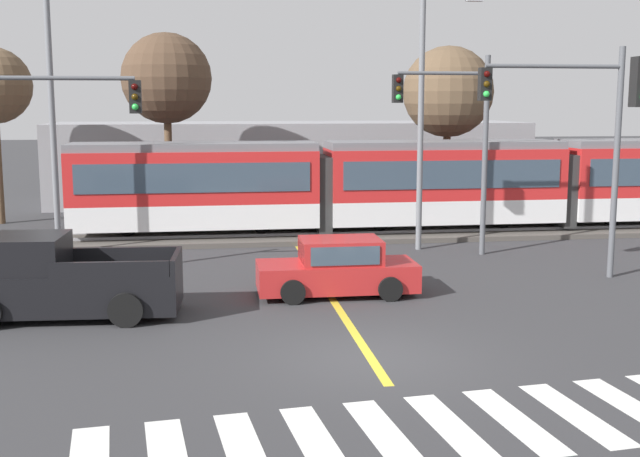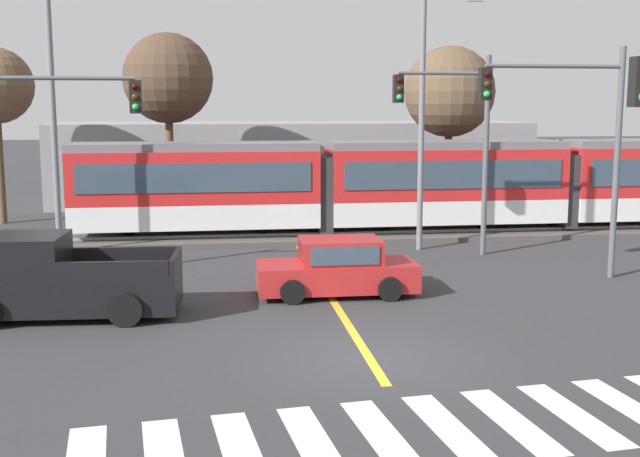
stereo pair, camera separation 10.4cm
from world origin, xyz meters
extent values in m
plane|color=#333335|center=(0.00, 0.00, 0.00)|extent=(200.00, 200.00, 0.00)
cube|color=#4C4742|center=(0.00, 14.71, 0.09)|extent=(120.00, 4.00, 0.18)
cube|color=#939399|center=(0.00, 13.99, 0.23)|extent=(120.00, 0.08, 0.10)
cube|color=#939399|center=(0.00, 15.43, 0.23)|extent=(120.00, 0.08, 0.10)
cube|color=silver|center=(-3.62, 14.71, 0.98)|extent=(9.00, 2.60, 0.90)
cube|color=red|center=(-3.62, 14.71, 2.38)|extent=(9.00, 2.60, 1.90)
cube|color=#384756|center=(-3.62, 13.39, 2.43)|extent=(8.28, 0.04, 1.04)
cube|color=slate|center=(-3.62, 14.71, 3.47)|extent=(9.00, 2.39, 0.28)
cylinder|color=black|center=(-1.14, 14.71, 0.53)|extent=(0.70, 0.20, 0.70)
cylinder|color=black|center=(-6.09, 14.71, 0.53)|extent=(0.70, 0.20, 0.70)
cube|color=silver|center=(5.88, 14.71, 0.98)|extent=(9.00, 2.60, 0.90)
cube|color=red|center=(5.88, 14.71, 2.38)|extent=(9.00, 2.60, 1.90)
cube|color=#384756|center=(5.88, 13.39, 2.43)|extent=(8.28, 0.04, 1.04)
cube|color=slate|center=(5.88, 14.71, 3.47)|extent=(9.00, 2.39, 0.28)
cylinder|color=black|center=(8.36, 14.71, 0.53)|extent=(0.70, 0.20, 0.70)
cylinder|color=black|center=(3.41, 14.71, 0.53)|extent=(0.70, 0.20, 0.70)
cylinder|color=black|center=(12.91, 14.71, 0.53)|extent=(0.70, 0.20, 0.70)
cube|color=#2D2D2D|center=(1.13, 14.71, 1.68)|extent=(0.50, 2.34, 2.80)
cube|color=#2D2D2D|center=(10.63, 14.71, 1.68)|extent=(0.50, 2.34, 2.80)
cube|color=silver|center=(-3.83, -4.07, 0.00)|extent=(0.86, 2.84, 0.01)
cube|color=silver|center=(-2.73, -3.95, 0.00)|extent=(0.86, 2.84, 0.01)
cube|color=silver|center=(-1.64, -3.83, 0.00)|extent=(0.86, 2.84, 0.01)
cube|color=silver|center=(-0.55, -3.71, 0.00)|extent=(0.86, 2.84, 0.01)
cube|color=silver|center=(0.55, -3.59, 0.00)|extent=(0.86, 2.84, 0.01)
cube|color=silver|center=(1.64, -3.47, 0.00)|extent=(0.86, 2.84, 0.01)
cube|color=silver|center=(2.73, -3.35, 0.00)|extent=(0.86, 2.84, 0.01)
cube|color=silver|center=(3.83, -3.23, 0.00)|extent=(0.86, 2.84, 0.01)
cube|color=gold|center=(0.00, 5.53, 0.00)|extent=(0.20, 14.36, 0.01)
cube|color=#B22323|center=(0.19, 5.36, 0.52)|extent=(4.21, 1.72, 0.72)
cube|color=#B22323|center=(0.29, 5.36, 1.20)|extent=(2.11, 1.53, 0.64)
cube|color=#384756|center=(-0.71, 5.36, 1.20)|extent=(0.11, 1.43, 0.52)
cube|color=#384756|center=(0.28, 4.58, 1.20)|extent=(1.79, 0.05, 0.48)
cylinder|color=black|center=(-1.08, 4.52, 0.32)|extent=(0.64, 0.22, 0.64)
cylinder|color=black|center=(-1.07, 6.22, 0.32)|extent=(0.64, 0.22, 0.64)
cylinder|color=black|center=(1.44, 4.51, 0.32)|extent=(0.64, 0.22, 0.64)
cylinder|color=black|center=(1.45, 6.21, 0.32)|extent=(0.64, 0.22, 0.64)
cube|color=black|center=(-6.58, 4.09, 0.66)|extent=(5.50, 2.26, 0.96)
cube|color=black|center=(-7.38, 4.13, 1.56)|extent=(1.80, 1.93, 0.84)
cube|color=black|center=(-5.41, 3.10, 1.32)|extent=(2.70, 0.27, 0.36)
cube|color=black|center=(-5.31, 4.94, 1.32)|extent=(2.70, 0.27, 0.36)
cube|color=black|center=(-3.94, 3.94, 1.32)|extent=(0.23, 1.96, 0.36)
cylinder|color=black|center=(-8.08, 5.15, 0.40)|extent=(0.81, 0.32, 0.80)
cylinder|color=black|center=(-5.07, 3.02, 0.40)|extent=(0.81, 0.32, 0.80)
cylinder|color=black|center=(-4.96, 4.98, 0.40)|extent=(0.81, 0.32, 0.80)
cylinder|color=#515459|center=(-7.06, 7.53, 5.72)|extent=(4.00, 0.12, 0.12)
cube|color=black|center=(-5.06, 7.53, 5.22)|extent=(0.32, 0.28, 0.90)
sphere|color=#360605|center=(-5.06, 7.38, 5.49)|extent=(0.18, 0.18, 0.18)
sphere|color=#3A2706|center=(-5.06, 7.38, 5.22)|extent=(0.18, 0.18, 0.18)
sphere|color=green|center=(-5.06, 7.38, 4.95)|extent=(0.18, 0.18, 0.18)
cylinder|color=#515459|center=(8.49, 6.40, 3.32)|extent=(0.18, 0.18, 6.63)
cylinder|color=#515459|center=(6.49, 6.40, 6.07)|extent=(4.00, 0.12, 0.12)
cube|color=black|center=(4.49, 6.40, 5.57)|extent=(0.32, 0.28, 0.90)
sphere|color=#360605|center=(4.49, 6.25, 5.84)|extent=(0.18, 0.18, 0.18)
sphere|color=#3A2706|center=(4.49, 6.25, 5.57)|extent=(0.18, 0.18, 0.18)
sphere|color=green|center=(4.49, 6.25, 5.30)|extent=(0.18, 0.18, 0.18)
cube|color=black|center=(4.64, -1.43, 5.43)|extent=(0.32, 0.28, 0.90)
cylinder|color=#515459|center=(5.98, 10.38, 3.30)|extent=(0.18, 0.18, 6.59)
cylinder|color=#515459|center=(4.48, 10.38, 6.00)|extent=(3.00, 0.12, 0.12)
cube|color=black|center=(2.98, 10.38, 5.50)|extent=(0.32, 0.28, 0.90)
sphere|color=#360605|center=(2.98, 10.23, 5.77)|extent=(0.18, 0.18, 0.18)
sphere|color=#3A2706|center=(2.98, 10.23, 5.50)|extent=(0.18, 0.18, 0.18)
sphere|color=green|center=(2.98, 10.23, 5.23)|extent=(0.18, 0.18, 0.18)
cylinder|color=slate|center=(-8.07, 11.89, 4.39)|extent=(0.20, 0.20, 8.78)
cylinder|color=slate|center=(4.10, 11.58, 4.41)|extent=(0.20, 0.20, 8.83)
cylinder|color=brown|center=(-11.81, 19.95, 2.57)|extent=(0.32, 0.32, 5.13)
cylinder|color=brown|center=(-4.73, 19.23, 2.66)|extent=(0.32, 0.32, 5.31)
sphere|color=#4C3828|center=(-4.73, 19.23, 6.07)|extent=(3.75, 3.75, 3.75)
cylinder|color=brown|center=(7.11, 18.32, 2.38)|extent=(0.32, 0.32, 4.75)
sphere|color=brown|center=(7.11, 18.32, 5.52)|extent=(3.86, 3.86, 3.86)
cube|color=gray|center=(1.17, 26.15, 2.03)|extent=(23.95, 6.00, 4.06)
camera|label=1|loc=(-3.20, -15.17, 5.07)|focal=45.00mm
camera|label=2|loc=(-3.09, -15.18, 5.07)|focal=45.00mm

